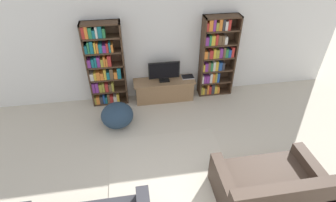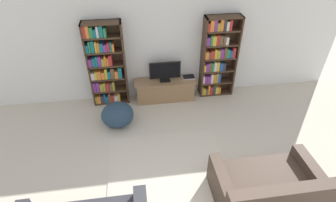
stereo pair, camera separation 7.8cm
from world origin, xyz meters
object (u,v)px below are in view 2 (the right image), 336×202
at_px(bookshelf_right, 217,57).
at_px(television, 165,71).
at_px(bookshelf_left, 105,65).
at_px(tv_stand, 165,90).
at_px(beanbag_ottoman, 117,115).
at_px(couch_right_sofa, 267,188).
at_px(laptop, 189,77).

distance_m(bookshelf_right, television, 1.27).
bearing_deg(bookshelf_left, bookshelf_right, 0.00).
xyz_separation_m(tv_stand, beanbag_ottoman, (-1.13, -0.80, -0.01)).
bearing_deg(couch_right_sofa, laptop, 101.55).
bearing_deg(beanbag_ottoman, television, 35.14).
bearing_deg(bookshelf_right, couch_right_sofa, -90.69).
bearing_deg(couch_right_sofa, television, 112.04).
distance_m(bookshelf_left, laptop, 1.97).
height_order(bookshelf_right, couch_right_sofa, bookshelf_right).
bearing_deg(tv_stand, couch_right_sofa, -68.02).
bearing_deg(television, bookshelf_left, 175.32).
xyz_separation_m(laptop, beanbag_ottoman, (-1.72, -0.87, -0.28)).
bearing_deg(laptop, tv_stand, -173.90).
bearing_deg(couch_right_sofa, bookshelf_right, 89.31).
xyz_separation_m(bookshelf_left, television, (1.34, -0.11, -0.20)).
relative_size(bookshelf_left, tv_stand, 1.35).
distance_m(laptop, beanbag_ottoman, 1.94).
xyz_separation_m(bookshelf_right, television, (-1.25, -0.11, -0.22)).
bearing_deg(bookshelf_right, tv_stand, -175.37).
xyz_separation_m(couch_right_sofa, beanbag_ottoman, (-2.34, 2.19, -0.01)).
distance_m(tv_stand, television, 0.51).
xyz_separation_m(television, laptop, (0.58, 0.07, -0.25)).
bearing_deg(television, tv_stand, 90.00).
xyz_separation_m(bookshelf_right, tv_stand, (-1.25, -0.10, -0.74)).
bearing_deg(bookshelf_left, laptop, -1.15).
height_order(television, beanbag_ottoman, television).
height_order(bookshelf_right, laptop, bookshelf_right).
relative_size(bookshelf_left, beanbag_ottoman, 2.88).
distance_m(tv_stand, beanbag_ottoman, 1.39).
height_order(tv_stand, television, television).
relative_size(tv_stand, beanbag_ottoman, 2.13).
height_order(bookshelf_right, tv_stand, bookshelf_right).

